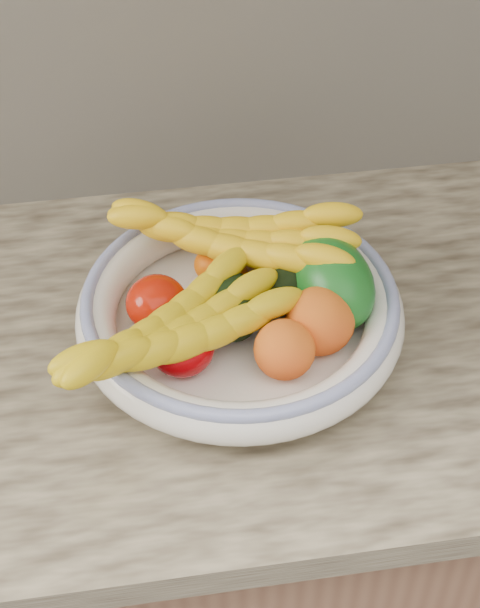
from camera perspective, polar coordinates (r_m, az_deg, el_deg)
name	(u,v)px	position (r m, az deg, el deg)	size (l,w,h in m)	color
kitchen_counter	(238,521)	(1.50, -0.15, -13.17)	(2.44, 0.66, 1.40)	brown
fruit_bowl	(240,311)	(1.10, 0.00, -0.43)	(0.39, 0.39, 0.08)	white
clementine_back_left	(212,265)	(1.16, -1.71, 2.42)	(0.05, 0.05, 0.04)	#EC6504
clementine_back_right	(254,244)	(1.19, 0.84, 3.69)	(0.06, 0.06, 0.05)	#FD6005
clementine_back_mid	(227,276)	(1.14, -0.81, 1.73)	(0.05, 0.05, 0.05)	#F65A05
tomato_left	(157,303)	(1.10, -5.13, 0.05)	(0.07, 0.07, 0.07)	#B71504
tomato_near_left	(182,347)	(1.05, -3.57, -2.63)	(0.07, 0.07, 0.07)	#9E0006
avocado_center	(232,306)	(1.09, -0.47, -0.13)	(0.07, 0.10, 0.07)	black
avocado_right	(292,282)	(1.12, 3.20, 1.34)	(0.07, 0.10, 0.07)	black
green_mango	(331,281)	(1.11, 5.57, 1.40)	(0.09, 0.14, 0.10)	#0F5415
peach_front	(285,350)	(1.04, 2.75, -2.81)	(0.07, 0.07, 0.07)	orange
peach_right	(320,321)	(1.07, 4.91, -1.04)	(0.08, 0.08, 0.08)	orange
banana_bunch_back	(233,243)	(1.14, -0.45, 3.78)	(0.32, 0.12, 0.09)	yellow
banana_bunch_front	(174,336)	(1.03, -4.08, -2.00)	(0.32, 0.12, 0.09)	yellow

